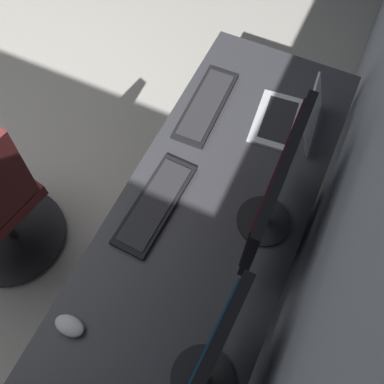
# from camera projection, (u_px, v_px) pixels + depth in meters

# --- Properties ---
(wall_back) EXTENTS (4.96, 0.10, 2.60)m
(wall_back) POSITION_uv_depth(u_px,v_px,m) (383.00, 176.00, 0.97)
(wall_back) COLOR #8C939E
(wall_back) RESTS_ON ground
(desk) EXTENTS (1.90, 0.68, 0.73)m
(desk) POSITION_uv_depth(u_px,v_px,m) (204.00, 232.00, 1.59)
(desk) COLOR #38383D
(desk) RESTS_ON ground
(drawer_pedestal) EXTENTS (0.40, 0.51, 0.69)m
(drawer_pedestal) POSITION_uv_depth(u_px,v_px,m) (225.00, 223.00, 1.95)
(drawer_pedestal) COLOR #38383D
(drawer_pedestal) RESTS_ON ground
(monitor_primary) EXTENTS (0.52, 0.20, 0.44)m
(monitor_primary) POSITION_uv_depth(u_px,v_px,m) (275.00, 189.00, 1.31)
(monitor_primary) COLOR black
(monitor_primary) RESTS_ON desk
(monitor_secondary) EXTENTS (0.46, 0.20, 0.45)m
(monitor_secondary) POSITION_uv_depth(u_px,v_px,m) (204.00, 372.00, 1.06)
(monitor_secondary) COLOR black
(monitor_secondary) RESTS_ON desk
(laptop_leftmost) EXTENTS (0.30, 0.27, 0.19)m
(laptop_leftmost) POSITION_uv_depth(u_px,v_px,m) (291.00, 118.00, 1.70)
(laptop_leftmost) COLOR silver
(laptop_leftmost) RESTS_ON desk
(keyboard_main) EXTENTS (0.42, 0.16, 0.02)m
(keyboard_main) POSITION_uv_depth(u_px,v_px,m) (155.00, 204.00, 1.56)
(keyboard_main) COLOR black
(keyboard_main) RESTS_ON desk
(keyboard_spare) EXTENTS (0.42, 0.15, 0.02)m
(keyboard_spare) POSITION_uv_depth(u_px,v_px,m) (206.00, 105.00, 1.77)
(keyboard_spare) COLOR black
(keyboard_spare) RESTS_ON desk
(mouse_main) EXTENTS (0.06, 0.10, 0.03)m
(mouse_main) POSITION_uv_depth(u_px,v_px,m) (69.00, 326.00, 1.35)
(mouse_main) COLOR silver
(mouse_main) RESTS_ON desk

